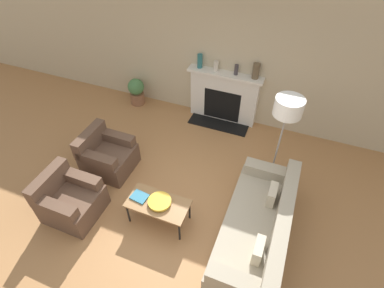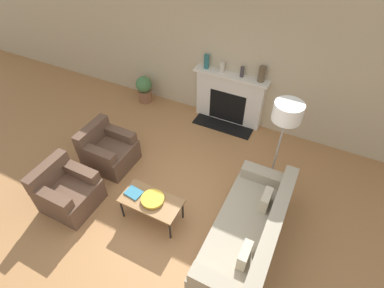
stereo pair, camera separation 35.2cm
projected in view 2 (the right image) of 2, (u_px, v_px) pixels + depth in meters
The scene contains 15 objects.
ground_plane at pixel (171, 222), 4.91m from camera, with size 18.00×18.00×0.00m, color #A87547.
wall_back at pixel (243, 60), 5.93m from camera, with size 18.00×0.06×2.90m.
fireplace at pixel (229, 99), 6.49m from camera, with size 1.59×0.59×1.17m.
couch at pixel (249, 233), 4.43m from camera, with size 0.90×2.19×0.82m.
armchair_near at pixel (67, 191), 4.98m from camera, with size 0.84×0.80×0.81m.
armchair_far at pixel (108, 151), 5.68m from camera, with size 0.84×0.80×0.81m.
coffee_table at pixel (151, 202), 4.70m from camera, with size 0.97×0.50×0.45m.
bowl at pixel (153, 199), 4.64m from camera, with size 0.37×0.37×0.06m.
book at pixel (134, 193), 4.76m from camera, with size 0.28×0.23×0.02m.
floor_lamp at pixel (286, 119), 4.51m from camera, with size 0.45×0.45×1.76m.
mantel_vase_left at pixel (206, 61), 6.17m from camera, with size 0.11×0.11×0.30m.
mantel_vase_center_left at pixel (222, 67), 6.09m from camera, with size 0.10×0.10×0.21m.
mantel_vase_center_right at pixel (242, 72), 5.95m from camera, with size 0.08×0.08×0.21m.
mantel_vase_right at pixel (262, 74), 5.79m from camera, with size 0.14×0.14×0.31m.
potted_plant at pixel (144, 89), 7.21m from camera, with size 0.38×0.38×0.65m.
Camera 2 is at (1.52, -2.27, 4.28)m, focal length 28.00 mm.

